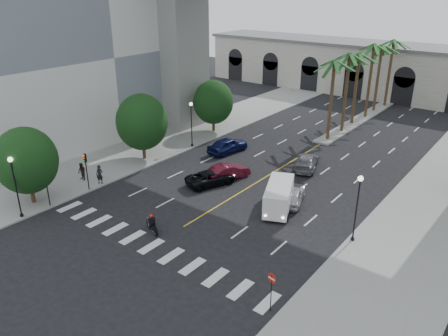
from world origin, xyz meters
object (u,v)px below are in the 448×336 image
(lamp_post_left_near, at_px, (15,182))
(car_c, at_px, (211,178))
(motorcycle_rider, at_px, (152,224))
(pedestrian_b, at_px, (82,172))
(pedestrian_a, at_px, (100,174))
(cargo_van, at_px, (279,196))
(car_d, at_px, (306,162))
(lamp_post_right, at_px, (357,203))
(car_a, at_px, (293,196))
(car_e, at_px, (228,145))
(traffic_signal_far, at_px, (86,166))
(car_b, at_px, (227,172))
(traffic_signal_near, at_px, (46,180))
(do_not_enter_sign, at_px, (272,284))
(lamp_post_left_far, at_px, (191,121))

(lamp_post_left_near, bearing_deg, car_c, 60.46)
(motorcycle_rider, xyz_separation_m, pedestrian_b, (-12.20, 2.49, 0.32))
(car_c, distance_m, pedestrian_a, 10.51)
(cargo_van, bearing_deg, car_d, 80.19)
(lamp_post_right, height_order, motorcycle_rider, lamp_post_right)
(car_a, distance_m, car_e, 13.61)
(lamp_post_left_near, height_order, traffic_signal_far, lamp_post_left_near)
(lamp_post_left_near, height_order, car_a, lamp_post_left_near)
(lamp_post_right, xyz_separation_m, car_b, (-14.14, 3.33, -2.45))
(car_a, xyz_separation_m, car_b, (-7.62, 0.59, 0.09))
(car_c, bearing_deg, traffic_signal_near, 77.57)
(car_c, height_order, pedestrian_b, pedestrian_b)
(car_d, height_order, pedestrian_b, pedestrian_b)
(car_a, height_order, do_not_enter_sign, do_not_enter_sign)
(pedestrian_a, bearing_deg, lamp_post_left_near, -114.93)
(car_d, height_order, do_not_enter_sign, do_not_enter_sign)
(traffic_signal_far, height_order, pedestrian_b, traffic_signal_far)
(lamp_post_left_far, relative_size, car_b, 1.15)
(pedestrian_a, bearing_deg, traffic_signal_near, -113.56)
(car_e, bearing_deg, car_a, 160.38)
(traffic_signal_far, bearing_deg, car_b, 48.95)
(cargo_van, bearing_deg, car_c, 153.11)
(car_b, height_order, do_not_enter_sign, do_not_enter_sign)
(do_not_enter_sign, bearing_deg, car_a, 128.33)
(cargo_van, xyz_separation_m, pedestrian_b, (-17.98, -6.54, -0.26))
(car_a, distance_m, pedestrian_a, 18.13)
(car_a, bearing_deg, cargo_van, 56.45)
(cargo_van, relative_size, do_not_enter_sign, 2.15)
(lamp_post_left_near, bearing_deg, cargo_van, 41.44)
(traffic_signal_far, bearing_deg, lamp_post_left_near, -90.88)
(pedestrian_a, distance_m, do_not_enter_sign, 22.57)
(pedestrian_a, bearing_deg, car_b, 18.04)
(traffic_signal_far, distance_m, car_d, 21.68)
(pedestrian_a, bearing_deg, car_c, 12.35)
(car_e, xyz_separation_m, do_not_enter_sign, (17.60, -19.20, 1.05))
(car_c, distance_m, do_not_enter_sign, 17.91)
(pedestrian_b, bearing_deg, pedestrian_a, 20.50)
(lamp_post_left_far, distance_m, traffic_signal_far, 14.52)
(lamp_post_left_far, height_order, pedestrian_a, lamp_post_left_far)
(traffic_signal_near, distance_m, car_e, 20.21)
(lamp_post_left_far, bearing_deg, car_e, 15.55)
(motorcycle_rider, bearing_deg, traffic_signal_near, -144.60)
(traffic_signal_far, bearing_deg, cargo_van, 25.43)
(motorcycle_rider, height_order, car_b, car_b)
(car_a, xyz_separation_m, pedestrian_a, (-16.38, -7.77, 0.38))
(do_not_enter_sign, bearing_deg, lamp_post_left_near, -157.70)
(lamp_post_left_near, height_order, lamp_post_left_far, same)
(pedestrian_a, height_order, do_not_enter_sign, do_not_enter_sign)
(traffic_signal_far, relative_size, do_not_enter_sign, 1.39)
(lamp_post_left_near, relative_size, traffic_signal_far, 1.47)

